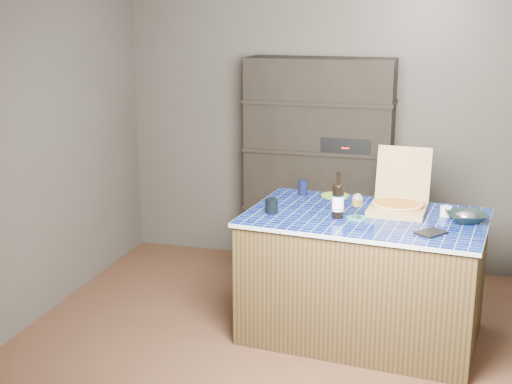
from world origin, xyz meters
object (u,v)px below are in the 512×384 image
(pizza_box, at_px, (398,203))
(bowl, at_px, (466,217))
(wine_glass, at_px, (357,201))
(kitchen_island, at_px, (363,276))
(dvd_case, at_px, (431,233))
(mead_bottle, at_px, (338,200))

(pizza_box, xyz_separation_m, bowl, (0.44, -0.12, -0.03))
(pizza_box, xyz_separation_m, wine_glass, (-0.25, -0.24, 0.06))
(kitchen_island, height_order, dvd_case, dvd_case)
(mead_bottle, distance_m, wine_glass, 0.13)
(mead_bottle, bearing_deg, kitchen_island, 29.47)
(dvd_case, xyz_separation_m, bowl, (0.21, 0.32, 0.02))
(mead_bottle, bearing_deg, dvd_case, -17.23)
(pizza_box, height_order, dvd_case, pizza_box)
(kitchen_island, height_order, mead_bottle, mead_bottle)
(mead_bottle, xyz_separation_m, bowl, (0.81, 0.13, -0.09))
(wine_glass, xyz_separation_m, bowl, (0.69, 0.11, -0.09))
(bowl, bearing_deg, wine_glass, -170.56)
(kitchen_island, distance_m, wine_glass, 0.55)
(pizza_box, distance_m, dvd_case, 0.50)
(wine_glass, height_order, dvd_case, wine_glass)
(pizza_box, xyz_separation_m, dvd_case, (0.24, -0.44, -0.05))
(kitchen_island, bearing_deg, mead_bottle, -144.67)
(dvd_case, bearing_deg, mead_bottle, -160.08)
(pizza_box, bearing_deg, kitchen_island, -138.95)
(kitchen_island, distance_m, mead_bottle, 0.58)
(pizza_box, relative_size, dvd_case, 2.64)
(kitchen_island, relative_size, bowl, 6.49)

